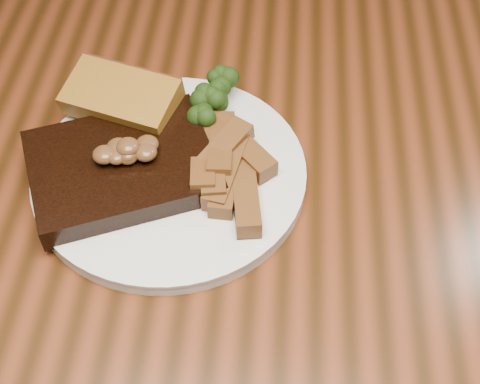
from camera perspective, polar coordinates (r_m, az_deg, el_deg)
The scene contains 8 objects.
dining_table at distance 0.78m, azimuth 0.14°, elevation -4.83°, with size 1.60×0.90×0.75m.
plate at distance 0.72m, azimuth -5.99°, elevation 1.46°, with size 0.29×0.29×0.01m, color silver.
steak at distance 0.71m, azimuth -10.02°, elevation 2.12°, with size 0.19×0.14×0.03m, color black.
steak_bone at distance 0.68m, azimuth -10.95°, elevation -2.33°, with size 0.13×0.01×0.02m, color beige.
mushroom_pile at distance 0.70m, azimuth -10.12°, elevation 4.08°, with size 0.07×0.07×0.03m, color #58331B, non-canonical shape.
garlic_bread at distance 0.77m, azimuth -9.89°, elevation 6.86°, with size 0.12×0.07×0.03m, color #96631B.
potato_wedges at distance 0.71m, azimuth -0.88°, elevation 3.05°, with size 0.12×0.12×0.02m, color brown, non-canonical shape.
broccoli_cluster at distance 0.76m, azimuth -2.40°, elevation 7.58°, with size 0.07×0.07×0.04m, color #18320B, non-canonical shape.
Camera 1 is at (0.03, -0.44, 1.30)m, focal length 50.00 mm.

